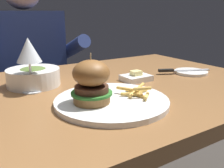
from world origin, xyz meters
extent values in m
cube|color=brown|center=(0.00, 0.00, 0.72)|extent=(1.32, 0.78, 0.04)
cylinder|color=brown|center=(0.60, 0.33, 0.35)|extent=(0.06, 0.06, 0.70)
cylinder|color=white|center=(0.02, -0.15, 0.75)|extent=(0.30, 0.30, 0.01)
cylinder|color=#9E6B38|center=(-0.04, -0.15, 0.77)|extent=(0.09, 0.09, 0.02)
cylinder|color=#2D7028|center=(-0.04, -0.15, 0.78)|extent=(0.10, 0.10, 0.01)
cylinder|color=#4C2D1E|center=(-0.04, -0.15, 0.79)|extent=(0.09, 0.09, 0.02)
ellipsoid|color=brown|center=(-0.04, -0.15, 0.83)|extent=(0.09, 0.09, 0.07)
cylinder|color=#CCB78C|center=(-0.04, -0.15, 0.86)|extent=(0.00, 0.00, 0.05)
cylinder|color=gold|center=(0.09, -0.18, 0.76)|extent=(0.01, 0.05, 0.01)
cylinder|color=#E0B251|center=(0.07, -0.17, 0.76)|extent=(0.05, 0.04, 0.01)
cylinder|color=#EABC5B|center=(0.08, -0.17, 0.76)|extent=(0.04, 0.04, 0.01)
cylinder|color=#E0B251|center=(0.10, -0.16, 0.76)|extent=(0.07, 0.01, 0.01)
cylinder|color=#EABC5B|center=(0.10, -0.20, 0.76)|extent=(0.04, 0.04, 0.01)
cylinder|color=#E0B251|center=(0.10, -0.15, 0.76)|extent=(0.02, 0.05, 0.01)
cylinder|color=gold|center=(0.11, -0.15, 0.77)|extent=(0.07, 0.05, 0.01)
cylinder|color=gold|center=(0.07, -0.14, 0.77)|extent=(0.03, 0.05, 0.01)
cylinder|color=gold|center=(0.09, -0.19, 0.78)|extent=(0.05, 0.03, 0.01)
cylinder|color=silver|center=(-0.13, 0.06, 0.74)|extent=(0.06, 0.06, 0.00)
cylinder|color=silver|center=(-0.13, 0.06, 0.79)|extent=(0.01, 0.01, 0.09)
cone|color=silver|center=(-0.13, 0.06, 0.87)|extent=(0.07, 0.07, 0.07)
cylinder|color=white|center=(0.47, -0.04, 0.74)|extent=(0.13, 0.13, 0.01)
cube|color=silver|center=(0.47, -0.04, 0.75)|extent=(0.14, 0.07, 0.00)
cube|color=black|center=(0.37, 0.01, 0.76)|extent=(0.06, 0.04, 0.01)
cube|color=white|center=(0.21, -0.01, 0.75)|extent=(0.10, 0.08, 0.02)
cube|color=#F4E58C|center=(0.21, -0.01, 0.77)|extent=(0.03, 0.03, 0.02)
cylinder|color=white|center=(-0.11, 0.13, 0.77)|extent=(0.17, 0.17, 0.06)
ellipsoid|color=#4C662D|center=(-0.11, 0.13, 0.79)|extent=(0.09, 0.09, 0.02)
cube|color=#282833|center=(0.01, 0.67, 0.23)|extent=(0.30, 0.22, 0.46)
cube|color=navy|center=(0.01, 0.67, 0.72)|extent=(0.36, 0.20, 0.52)
cylinder|color=navy|center=(0.23, 0.59, 0.78)|extent=(0.07, 0.34, 0.18)
camera|label=1|loc=(-0.32, -0.68, 0.98)|focal=40.00mm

